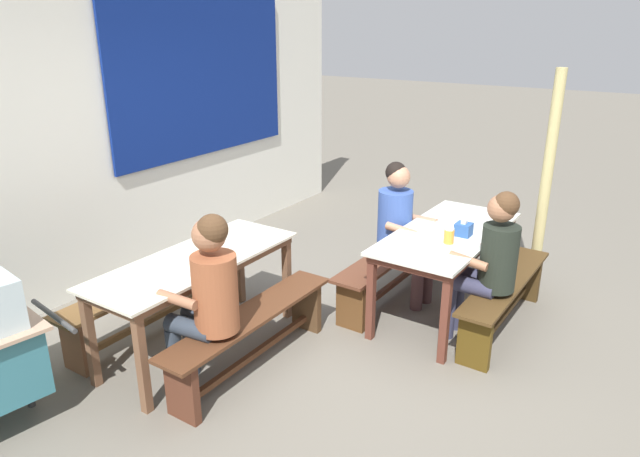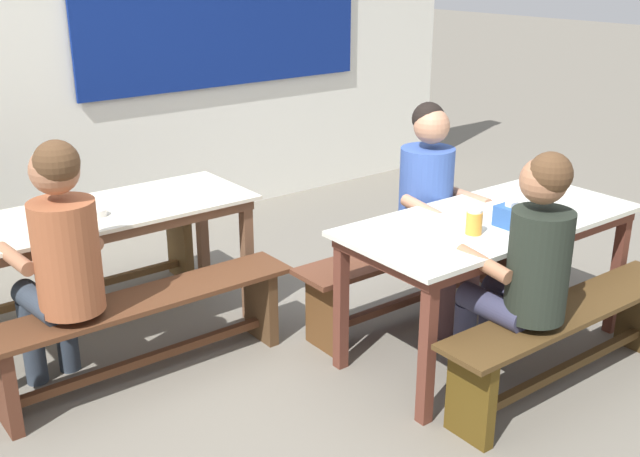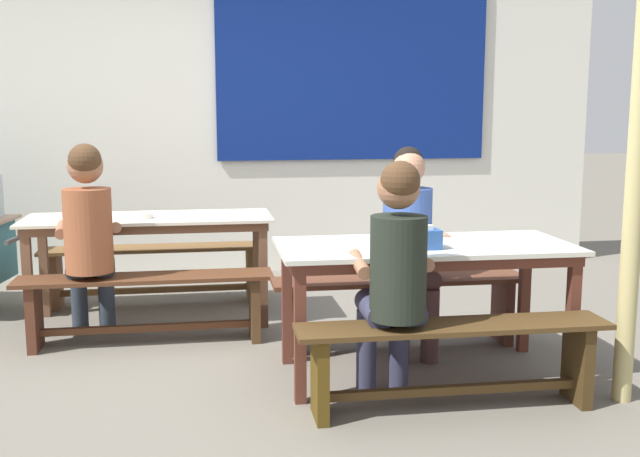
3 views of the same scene
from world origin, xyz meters
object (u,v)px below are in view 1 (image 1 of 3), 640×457
at_px(dining_table_near, 448,240).
at_px(wooden_support_post, 546,186).
at_px(dining_table_far, 196,268).
at_px(bench_far_front, 252,332).
at_px(soup_bowl, 200,259).
at_px(person_left_back_turned, 207,292).
at_px(tissue_box, 464,229).
at_px(bench_near_back, 390,267).
at_px(bench_far_back, 153,296).
at_px(person_right_near_table, 401,224).
at_px(person_near_front, 489,259).
at_px(bench_near_front, 504,296).
at_px(condiment_jar, 449,236).

bearing_deg(dining_table_near, wooden_support_post, -30.87).
bearing_deg(dining_table_far, dining_table_near, -40.98).
distance_m(dining_table_near, wooden_support_post, 1.14).
xyz_separation_m(bench_far_front, wooden_support_post, (2.53, -1.42, 0.74)).
height_order(dining_table_near, soup_bowl, soup_bowl).
bearing_deg(person_left_back_turned, dining_table_far, 52.40).
distance_m(tissue_box, wooden_support_post, 1.06).
bearing_deg(wooden_support_post, bench_near_back, 130.22).
distance_m(dining_table_far, bench_far_back, 0.66).
height_order(bench_far_back, tissue_box, tissue_box).
bearing_deg(person_left_back_turned, soup_bowl, 49.61).
relative_size(soup_bowl, wooden_support_post, 0.06).
bearing_deg(person_right_near_table, person_near_front, -110.70).
distance_m(bench_near_front, person_near_front, 0.52).
height_order(bench_far_back, condiment_jar, condiment_jar).
bearing_deg(bench_near_back, dining_table_far, 151.89).
distance_m(dining_table_far, bench_near_front, 2.53).
xyz_separation_m(dining_table_near, person_right_near_table, (0.05, 0.47, 0.04)).
height_order(dining_table_near, tissue_box, tissue_box).
bearing_deg(dining_table_far, bench_near_back, -28.11).
bearing_deg(person_left_back_turned, condiment_jar, -31.27).
xyz_separation_m(dining_table_far, bench_far_front, (-0.00, -0.53, -0.38)).
bearing_deg(bench_far_back, person_right_near_table, -41.53).
bearing_deg(soup_bowl, bench_near_back, -25.42).
xyz_separation_m(bench_far_back, bench_near_back, (1.61, -1.39, 0.01)).
xyz_separation_m(dining_table_near, bench_far_back, (-1.60, 1.92, -0.39)).
height_order(dining_table_near, person_right_near_table, person_right_near_table).
xyz_separation_m(bench_near_back, condiment_jar, (-0.27, -0.63, 0.52)).
bearing_deg(bench_near_back, bench_near_front, -91.08).
height_order(person_right_near_table, condiment_jar, person_right_near_table).
bearing_deg(bench_near_back, person_right_near_table, -60.54).
relative_size(dining_table_near, bench_far_back, 0.96).
distance_m(dining_table_near, person_near_front, 0.54).
bearing_deg(dining_table_far, tissue_box, -44.21).
bearing_deg(dining_table_far, bench_near_front, -50.37).
relative_size(person_left_back_turned, tissue_box, 10.13).
relative_size(dining_table_near, condiment_jar, 13.00).
bearing_deg(person_left_back_turned, bench_far_back, 70.06).
bearing_deg(soup_bowl, tissue_box, -42.11).
distance_m(dining_table_near, condiment_jar, 0.31).
distance_m(bench_far_front, condiment_jar, 1.74).
bearing_deg(bench_far_front, bench_near_back, -11.56).
relative_size(dining_table_near, person_left_back_turned, 1.28).
distance_m(condiment_jar, soup_bowl, 1.97).
bearing_deg(bench_near_front, tissue_box, 92.57).
bearing_deg(bench_far_front, person_right_near_table, -13.45).
bearing_deg(person_left_back_turned, bench_near_front, -36.84).
relative_size(bench_far_front, bench_near_front, 1.02).
bearing_deg(bench_far_back, bench_near_front, -57.08).
bearing_deg(person_right_near_table, person_left_back_turned, 166.99).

